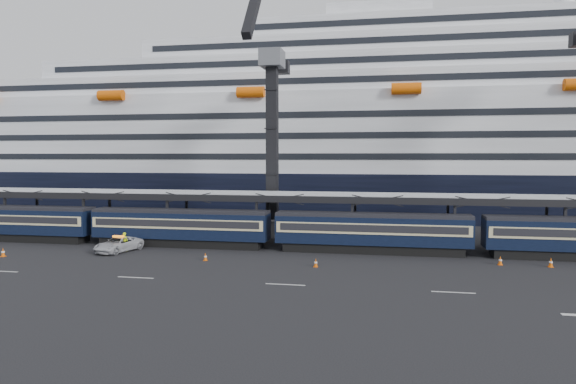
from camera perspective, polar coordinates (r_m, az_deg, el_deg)
name	(u,v)px	position (r m, az deg, el deg)	size (l,w,h in m)	color
ground	(473,280)	(42.54, 19.91, -9.20)	(260.00, 260.00, 0.00)	black
train	(406,232)	(51.45, 13.03, -4.30)	(133.05, 3.00, 4.05)	black
canopy	(451,198)	(55.47, 17.70, -0.62)	(130.00, 6.25, 5.53)	#9FA3A8
cruise_ship	(420,139)	(87.10, 14.47, 5.72)	(214.09, 28.84, 34.00)	black
crane_dark_near	(271,136)	(60.93, -1.85, 6.25)	(4.50, 17.75, 35.08)	#54565C
pickup_truck	(118,244)	(54.20, -18.32, -5.55)	(2.43, 5.28, 1.47)	#ADAEB4
worker	(125,242)	(54.28, -17.68, -5.29)	(0.70, 0.46, 1.91)	#BFE10B
traffic_cone_a	(3,252)	(56.05, -29.10, -5.87)	(0.43, 0.43, 0.86)	#D85406
traffic_cone_b	(205,257)	(47.85, -9.16, -7.11)	(0.36, 0.36, 0.72)	#D85406
traffic_cone_c	(316,263)	(44.67, 3.10, -7.85)	(0.37, 0.37, 0.75)	#D85406
traffic_cone_d	(551,262)	(49.94, 27.17, -6.98)	(0.42, 0.42, 0.83)	#D85406
traffic_cone_e	(500,260)	(49.09, 22.52, -7.04)	(0.40, 0.40, 0.80)	#D85406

